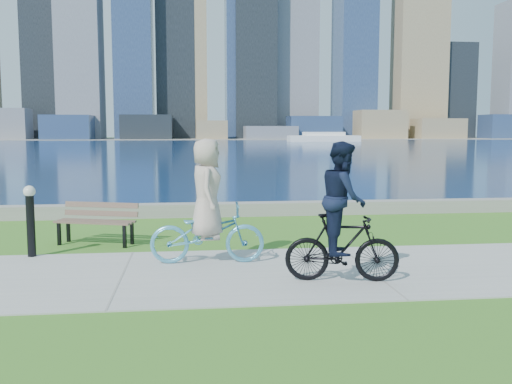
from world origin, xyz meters
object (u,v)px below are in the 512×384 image
Objects in this scene: park_bench at (97,219)px; bollard_lamp at (30,216)px; cyclist_woman at (207,217)px; cyclist_man at (342,223)px.

park_bench is 1.53m from bollard_lamp.
bollard_lamp reaches higher than park_bench.
cyclist_woman reaches higher than bollard_lamp.
bollard_lamp is 0.62× the size of cyclist_man.
cyclist_man is (5.15, -2.31, 0.16)m from bollard_lamp.
bollard_lamp is 0.61× the size of cyclist_woman.
park_bench is at bearing 48.54° from bollard_lamp.
cyclist_woman is (3.16, -0.86, 0.06)m from bollard_lamp.
park_bench is at bearing 49.39° from cyclist_woman.
bollard_lamp is at bearing 75.93° from cyclist_man.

